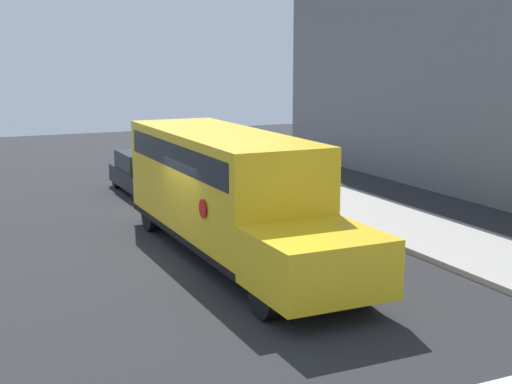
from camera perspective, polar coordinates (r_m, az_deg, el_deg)
ground_plane at (r=18.24m, az=-4.39°, el=-5.27°), size 60.00×60.00×0.00m
sidewalk_strip at (r=21.29m, az=12.24°, el=-2.90°), size 44.00×3.00×0.15m
school_bus at (r=18.14m, az=-2.35°, el=0.40°), size 10.26×2.57×3.13m
parked_car at (r=26.81m, az=-8.94°, el=1.52°), size 4.16×1.70×1.50m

